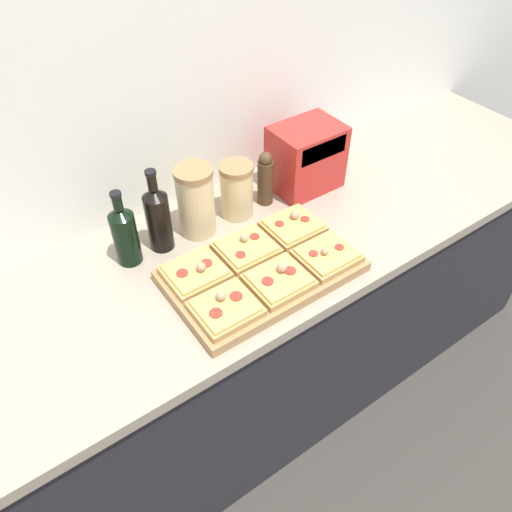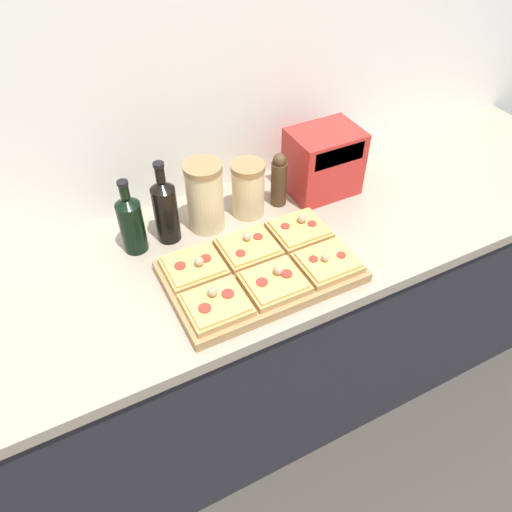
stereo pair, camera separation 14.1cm
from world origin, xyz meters
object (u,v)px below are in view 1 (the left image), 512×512
(cutting_board, at_px, (262,271))
(grain_jar_short, at_px, (237,190))
(wine_bottle, at_px, (158,217))
(grain_jar_tall, at_px, (196,201))
(olive_oil_bottle, at_px, (125,234))
(toaster_oven, at_px, (306,157))
(pepper_mill, at_px, (265,179))

(cutting_board, bearing_deg, grain_jar_short, 70.40)
(wine_bottle, height_order, grain_jar_tall, wine_bottle)
(olive_oil_bottle, distance_m, grain_jar_tall, 0.23)
(wine_bottle, height_order, grain_jar_short, wine_bottle)
(wine_bottle, distance_m, grain_jar_short, 0.27)
(toaster_oven, bearing_deg, wine_bottle, 179.91)
(cutting_board, bearing_deg, toaster_oven, 36.00)
(grain_jar_short, distance_m, toaster_oven, 0.28)
(olive_oil_bottle, bearing_deg, toaster_oven, -0.07)
(grain_jar_short, xyz_separation_m, toaster_oven, (0.28, -0.00, 0.02))
(pepper_mill, xyz_separation_m, toaster_oven, (0.17, -0.00, 0.02))
(cutting_board, relative_size, grain_jar_short, 2.88)
(wine_bottle, bearing_deg, pepper_mill, 0.00)
(toaster_oven, bearing_deg, pepper_mill, 179.71)
(wine_bottle, xyz_separation_m, pepper_mill, (0.38, 0.00, -0.02))
(toaster_oven, bearing_deg, olive_oil_bottle, 179.93)
(cutting_board, relative_size, toaster_oven, 2.12)
(grain_jar_tall, bearing_deg, grain_jar_short, 0.00)
(grain_jar_tall, xyz_separation_m, toaster_oven, (0.42, -0.00, -0.00))
(pepper_mill, height_order, toaster_oven, toaster_oven)
(grain_jar_tall, distance_m, grain_jar_short, 0.15)
(grain_jar_short, relative_size, pepper_mill, 0.98)
(pepper_mill, bearing_deg, olive_oil_bottle, 180.00)
(olive_oil_bottle, bearing_deg, wine_bottle, -0.00)
(wine_bottle, distance_m, grain_jar_tall, 0.13)
(olive_oil_bottle, relative_size, pepper_mill, 1.29)
(olive_oil_bottle, bearing_deg, cutting_board, -44.33)
(grain_jar_short, bearing_deg, toaster_oven, -0.17)
(cutting_board, xyz_separation_m, olive_oil_bottle, (-0.28, 0.27, 0.08))
(wine_bottle, bearing_deg, grain_jar_short, 0.00)
(grain_jar_short, bearing_deg, grain_jar_tall, 180.00)
(pepper_mill, distance_m, toaster_oven, 0.17)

